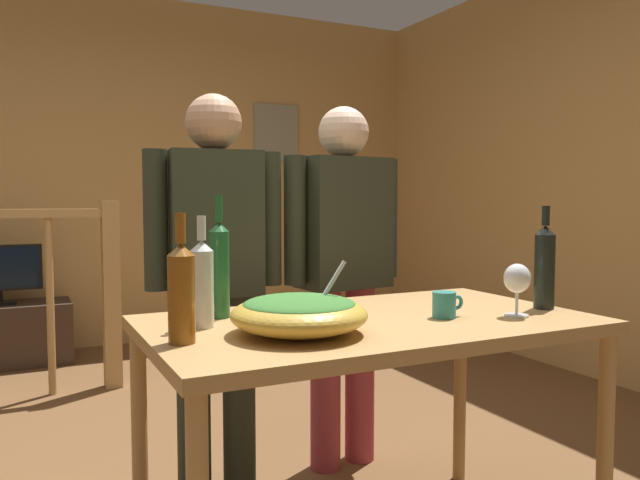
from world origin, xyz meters
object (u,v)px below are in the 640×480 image
framed_picture (276,133)px  wine_bottle_dark (545,266)px  salad_bowl (299,312)px  mug_teal (445,305)px  person_standing_left (215,264)px  wine_bottle_clear (202,282)px  tv_console (2,335)px  serving_table (369,343)px  person_standing_right (343,258)px  wine_bottle_green (219,268)px  wine_bottle_amber (181,291)px  wine_glass (517,280)px

framed_picture → wine_bottle_dark: (-0.48, -3.55, -0.79)m
salad_bowl → mug_teal: bearing=1.6°
person_standing_left → wine_bottle_clear: bearing=75.9°
tv_console → mug_teal: 3.54m
tv_console → wine_bottle_clear: bearing=-79.4°
serving_table → salad_bowl: (-0.29, -0.11, 0.14)m
serving_table → wine_bottle_dark: bearing=-10.4°
wine_bottle_clear → person_standing_right: (0.79, 0.60, -0.02)m
serving_table → wine_bottle_clear: (-0.50, 0.10, 0.21)m
tv_console → person_standing_right: person_standing_right is taller
wine_bottle_green → wine_bottle_amber: wine_bottle_green is taller
serving_table → wine_glass: bearing=-22.4°
framed_picture → person_standing_right: framed_picture is taller
tv_console → person_standing_left: (0.79, -2.45, 0.69)m
salad_bowl → wine_bottle_green: size_ratio=0.99×
wine_bottle_amber → wine_bottle_clear: wine_bottle_amber is taller
wine_bottle_green → wine_bottle_amber: 0.35m
serving_table → wine_bottle_dark: wine_bottle_dark is taller
wine_glass → wine_bottle_green: size_ratio=0.44×
tv_console → wine_bottle_clear: size_ratio=2.79×
person_standing_left → wine_bottle_amber: bearing=73.3°
wine_bottle_clear → person_standing_left: 0.64m
salad_bowl → person_standing_left: 0.81m
tv_console → framed_picture: bearing=7.6°
framed_picture → serving_table: bearing=-107.7°
serving_table → wine_bottle_green: wine_bottle_green is taller
wine_glass → wine_bottle_amber: bearing=174.2°
mug_teal → framed_picture: bearing=76.0°
tv_console → wine_bottle_amber: bearing=-81.7°
wine_bottle_dark → wine_bottle_clear: 1.14m
tv_console → person_standing_right: bearing=-61.0°
salad_bowl → person_standing_right: person_standing_right is taller
person_standing_left → person_standing_right: size_ratio=1.01×
wine_glass → wine_bottle_dark: bearing=19.6°
person_standing_left → framed_picture: bearing=-110.8°
mug_teal → person_standing_right: bearing=85.1°
serving_table → wine_bottle_dark: 0.66m
mug_teal → person_standing_left: size_ratio=0.07×
salad_bowl → person_standing_right: bearing=54.6°
wine_bottle_dark → person_standing_left: bearing=138.0°
wine_bottle_dark → mug_teal: bearing=177.5°
salad_bowl → wine_bottle_green: 0.36m
mug_teal → wine_bottle_dark: bearing=-2.5°
framed_picture → mug_teal: bearing=-104.0°
tv_console → person_standing_right: size_ratio=0.58×
wine_bottle_clear → mug_teal: wine_bottle_clear is taller
wine_bottle_amber → wine_bottle_dark: size_ratio=0.97×
framed_picture → tv_console: 2.66m
wine_bottle_green → wine_glass: bearing=-25.2°
wine_bottle_dark → wine_bottle_clear: size_ratio=1.08×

